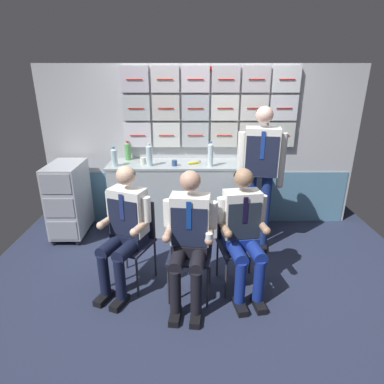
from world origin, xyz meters
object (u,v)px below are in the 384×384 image
folding_chair_right (238,235)px  sparkling_bottle_green (128,151)px  crew_member_left (124,225)px  folding_chair_left (134,233)px  crew_member_standing (260,168)px  snack_banana (194,162)px  espresso_cup_small (143,161)px  crew_member_center (189,234)px  service_trolley (69,198)px  crew_member_right (243,228)px  folding_chair_center (191,242)px

folding_chair_right → sparkling_bottle_green: sparkling_bottle_green is taller
folding_chair_right → crew_member_left: bearing=-175.1°
folding_chair_left → crew_member_standing: size_ratio=0.49×
crew_member_standing → snack_banana: (-0.75, 0.43, -0.06)m
folding_chair_left → espresso_cup_small: size_ratio=9.83×
crew_member_left → sparkling_bottle_green: 1.47m
crew_member_center → sparkling_bottle_green: (-0.82, 1.60, 0.38)m
service_trolley → sparkling_bottle_green: (0.74, 0.32, 0.55)m
crew_member_left → crew_member_right: bearing=-3.4°
crew_member_left → crew_member_standing: size_ratio=0.73×
crew_member_left → folding_chair_center: crew_member_left is taller
crew_member_standing → crew_member_right: bearing=-110.1°
folding_chair_left → crew_member_center: bearing=-31.8°
crew_member_center → espresso_cup_small: size_ratio=14.63×
crew_member_right → sparkling_bottle_green: 2.02m
crew_member_center → sparkling_bottle_green: size_ratio=4.90×
folding_chair_center → sparkling_bottle_green: (-0.84, 1.44, 0.55)m
service_trolley → crew_member_standing: bearing=-7.7°
folding_chair_right → sparkling_bottle_green: bearing=134.8°
crew_member_center → espresso_cup_small: bearing=113.0°
snack_banana → folding_chair_left: bearing=-120.6°
folding_chair_center → folding_chair_right: (0.47, 0.13, 0.00)m
service_trolley → snack_banana: (1.62, 0.11, 0.45)m
crew_member_left → folding_chair_right: (1.10, 0.09, -0.16)m
folding_chair_center → crew_member_left: bearing=176.6°
service_trolley → crew_member_center: crew_member_center is taller
crew_member_center → sparkling_bottle_green: bearing=117.0°
crew_member_right → sparkling_bottle_green: crew_member_right is taller
crew_member_left → espresso_cup_small: crew_member_left is taller
espresso_cup_small → crew_member_center: bearing=-67.0°
crew_member_left → folding_chair_center: 0.66m
crew_member_left → folding_chair_right: size_ratio=1.47×
crew_member_center → crew_member_right: 0.52m
crew_member_center → snack_banana: size_ratio=7.28×
folding_chair_left → snack_banana: (0.62, 1.04, 0.45)m
folding_chair_left → crew_member_left: size_ratio=0.68×
service_trolley → crew_member_left: (0.94, -1.08, 0.16)m
crew_member_right → snack_banana: 1.37m
crew_member_standing → espresso_cup_small: crew_member_standing is taller
folding_chair_left → crew_member_standing: (1.37, 0.61, 0.51)m
sparkling_bottle_green → espresso_cup_small: bearing=-43.4°
service_trolley → folding_chair_center: (1.58, -1.12, -0.00)m
crew_member_left → sparkling_bottle_green: size_ratio=4.85×
folding_chair_center → snack_banana: bearing=88.1°
service_trolley → snack_banana: snack_banana is taller
folding_chair_left → crew_member_right: size_ratio=0.68×
crew_member_left → snack_banana: crew_member_left is taller
crew_member_standing → espresso_cup_small: (-1.40, 0.43, -0.03)m
service_trolley → crew_member_center: 2.02m
snack_banana → crew_member_center: bearing=-92.4°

